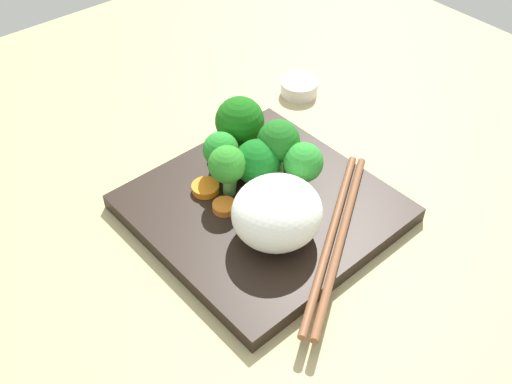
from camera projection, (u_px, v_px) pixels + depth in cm
name	position (u px, v px, depth cm)	size (l,w,h in cm)	color
ground_plane	(262.00, 220.00, 65.21)	(110.00, 110.00, 2.00)	tan
square_plate	(262.00, 208.00, 63.93)	(24.20, 24.20, 1.73)	black
rice_mound	(277.00, 212.00, 57.65)	(8.69, 9.02, 6.51)	white
broccoli_floret_0	(279.00, 142.00, 63.41)	(4.60, 4.60, 7.08)	#78C05F
broccoli_floret_1	(221.00, 151.00, 64.03)	(3.87, 3.87, 5.77)	#83B054
broccoli_floret_2	(240.00, 122.00, 66.59)	(5.50, 5.50, 7.14)	#61A140
broccoli_floret_3	(303.00, 163.00, 62.30)	(4.23, 4.23, 6.08)	#54A046
broccoli_floret_4	(257.00, 163.00, 63.03)	(4.93, 4.93, 5.81)	#6FB043
broccoli_floret_5	(227.00, 166.00, 61.56)	(3.98, 3.98, 6.27)	#539C4A
carrot_slice_0	(262.00, 151.00, 69.02)	(2.90, 2.90, 0.70)	orange
carrot_slice_1	(263.00, 208.00, 62.23)	(3.06, 3.06, 0.70)	orange
carrot_slice_2	(224.00, 207.00, 62.30)	(2.53, 2.53, 0.78)	orange
carrot_slice_3	(268.00, 196.00, 63.75)	(2.05, 2.05, 0.45)	orange
carrot_slice_4	(205.00, 188.00, 64.39)	(2.99, 2.99, 0.78)	orange
carrot_slice_5	(265.00, 163.00, 67.60)	(2.77, 2.77, 0.45)	orange
pepper_chunk_0	(225.00, 160.00, 67.46)	(2.98, 2.97, 1.24)	red
pepper_chunk_1	(249.00, 164.00, 66.08)	(2.29, 2.50, 2.24)	red
chicken_piece_1	(290.00, 154.00, 67.54)	(2.97, 2.69, 2.00)	tan
chopstick_pair	(336.00, 237.00, 59.16)	(14.97, 21.47, 0.83)	brown
sauce_cup	(299.00, 88.00, 80.53)	(4.99, 4.99, 1.90)	silver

